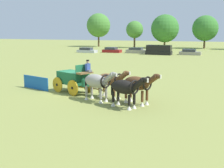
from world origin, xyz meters
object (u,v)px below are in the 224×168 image
(draft_horse_lead_off, at_px, (125,88))
(draft_horse_rear_off, at_px, (97,82))
(parked_vehicle_c, at_px, (137,51))
(draft_horse_rear_near, at_px, (110,80))
(parked_vehicle_e, at_px, (190,52))
(show_wagon, at_px, (74,78))
(draft_horse_lead_near, at_px, (138,84))
(parked_vehicle_a, at_px, (87,50))
(parked_vehicle_b, at_px, (112,50))
(parked_vehicle_d, at_px, (159,50))

(draft_horse_lead_off, bearing_deg, draft_horse_rear_off, 156.17)
(draft_horse_rear_off, relative_size, parked_vehicle_c, 0.66)
(draft_horse_rear_near, xyz_separation_m, parked_vehicle_c, (-9.45, 41.55, -0.80))
(draft_horse_lead_off, xyz_separation_m, parked_vehicle_c, (-11.29, 43.79, -0.77))
(parked_vehicle_c, relative_size, parked_vehicle_e, 1.08)
(show_wagon, bearing_deg, draft_horse_lead_off, -30.06)
(draft_horse_lead_near, distance_m, parked_vehicle_a, 46.24)
(parked_vehicle_b, height_order, parked_vehicle_d, parked_vehicle_d)
(parked_vehicle_d, bearing_deg, parked_vehicle_c, 155.88)
(parked_vehicle_b, distance_m, parked_vehicle_e, 16.85)
(draft_horse_lead_near, relative_size, parked_vehicle_b, 0.72)
(parked_vehicle_c, bearing_deg, parked_vehicle_b, -177.83)
(parked_vehicle_a, distance_m, parked_vehicle_c, 10.97)
(parked_vehicle_d, bearing_deg, show_wagon, -88.83)
(draft_horse_rear_near, height_order, draft_horse_lead_near, draft_horse_lead_near)
(draft_horse_rear_near, distance_m, draft_horse_lead_near, 2.59)
(draft_horse_rear_near, xyz_separation_m, draft_horse_lead_off, (1.85, -2.24, -0.03))
(draft_horse_rear_off, xyz_separation_m, parked_vehicle_a, (-19.65, 40.49, -0.89))
(draft_horse_lead_off, bearing_deg, show_wagon, 149.94)
(draft_horse_lead_off, bearing_deg, draft_horse_lead_near, 66.39)
(draft_horse_rear_off, bearing_deg, draft_horse_lead_near, 2.69)
(parked_vehicle_d, bearing_deg, parked_vehicle_e, 14.86)
(parked_vehicle_b, bearing_deg, parked_vehicle_e, -1.95)
(draft_horse_lead_near, bearing_deg, parked_vehicle_b, 112.38)
(parked_vehicle_e, bearing_deg, draft_horse_lead_near, -89.16)
(draft_horse_lead_near, bearing_deg, draft_horse_lead_off, -113.61)
(draft_horse_rear_off, distance_m, draft_horse_lead_off, 2.61)
(draft_horse_rear_near, relative_size, draft_horse_lead_off, 1.05)
(draft_horse_lead_off, xyz_separation_m, parked_vehicle_a, (-22.04, 41.54, -0.82))
(show_wagon, xyz_separation_m, parked_vehicle_a, (-16.80, 38.51, -0.68))
(draft_horse_lead_off, height_order, parked_vehicle_b, draft_horse_lead_off)
(show_wagon, bearing_deg, parked_vehicle_b, 106.09)
(parked_vehicle_c, bearing_deg, parked_vehicle_e, -4.02)
(show_wagon, height_order, parked_vehicle_a, show_wagon)
(draft_horse_rear_near, height_order, parked_vehicle_c, draft_horse_rear_near)
(draft_horse_rear_near, bearing_deg, draft_horse_rear_off, -114.53)
(draft_horse_lead_near, distance_m, parked_vehicle_e, 41.82)
(draft_horse_rear_off, height_order, parked_vehicle_e, draft_horse_rear_off)
(draft_horse_rear_near, height_order, draft_horse_rear_off, draft_horse_rear_off)
(draft_horse_lead_near, xyz_separation_m, parked_vehicle_b, (-17.45, 42.38, -0.86))
(show_wagon, bearing_deg, parked_vehicle_d, 91.17)
(show_wagon, distance_m, draft_horse_lead_off, 6.05)
(draft_horse_lead_off, bearing_deg, parked_vehicle_e, 90.12)
(parked_vehicle_a, height_order, parked_vehicle_c, parked_vehicle_c)
(draft_horse_rear_near, height_order, draft_horse_lead_off, draft_horse_rear_near)
(parked_vehicle_b, xyz_separation_m, parked_vehicle_c, (5.63, 0.21, 0.02))
(draft_horse_rear_near, bearing_deg, parked_vehicle_d, 96.08)
(draft_horse_lead_near, xyz_separation_m, draft_horse_lead_off, (-0.52, -1.19, -0.07))
(parked_vehicle_c, distance_m, parked_vehicle_d, 5.79)
(parked_vehicle_b, xyz_separation_m, parked_vehicle_d, (10.91, -2.15, 0.44))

